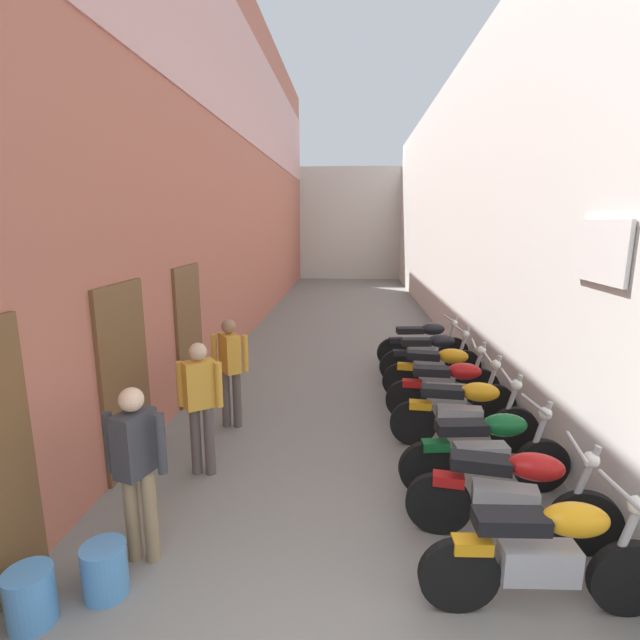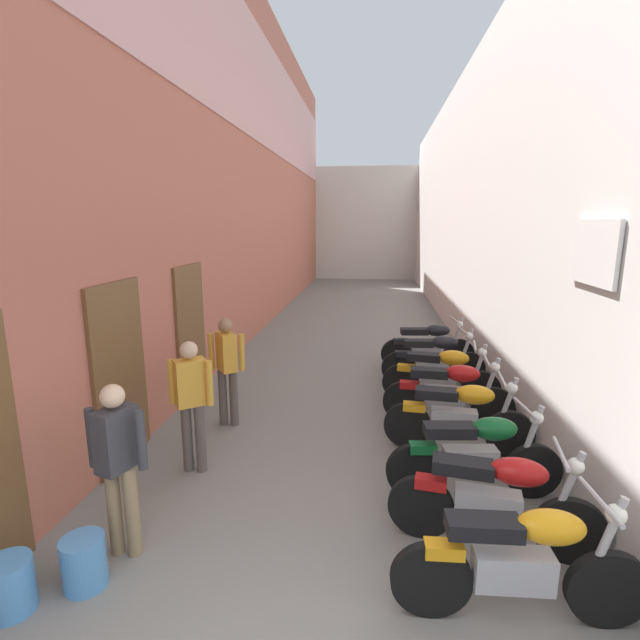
% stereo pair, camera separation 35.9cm
% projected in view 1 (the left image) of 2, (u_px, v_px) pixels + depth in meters
% --- Properties ---
extents(ground_plane, '(38.40, 38.40, 0.00)m').
position_uv_depth(ground_plane, '(346.00, 345.00, 11.19)').
color(ground_plane, slate).
extents(building_left, '(0.45, 22.40, 8.66)m').
position_uv_depth(building_left, '(246.00, 164.00, 12.39)').
color(building_left, '#B76651').
rests_on(building_left, ground).
extents(building_right, '(0.45, 22.40, 6.47)m').
position_uv_depth(building_right, '(452.00, 208.00, 12.30)').
color(building_right, silver).
rests_on(building_right, ground).
extents(building_far_end, '(8.04, 2.00, 5.55)m').
position_uv_depth(building_far_end, '(350.00, 224.00, 24.49)').
color(building_far_end, beige).
rests_on(building_far_end, ground).
extents(motorcycle_nearest, '(1.85, 0.58, 1.04)m').
position_uv_depth(motorcycle_nearest, '(548.00, 553.00, 3.43)').
color(motorcycle_nearest, black).
rests_on(motorcycle_nearest, ground).
extents(motorcycle_second, '(1.84, 0.58, 1.04)m').
position_uv_depth(motorcycle_second, '(512.00, 493.00, 4.19)').
color(motorcycle_second, black).
rests_on(motorcycle_second, ground).
extents(motorcycle_third, '(1.85, 0.58, 1.04)m').
position_uv_depth(motorcycle_third, '(487.00, 450.00, 4.99)').
color(motorcycle_third, black).
rests_on(motorcycle_third, ground).
extents(motorcycle_fourth, '(1.85, 0.58, 1.04)m').
position_uv_depth(motorcycle_fourth, '(464.00, 412.00, 5.98)').
color(motorcycle_fourth, black).
rests_on(motorcycle_fourth, ground).
extents(motorcycle_fifth, '(1.85, 0.58, 1.04)m').
position_uv_depth(motorcycle_fifth, '(451.00, 389.00, 6.79)').
color(motorcycle_fifth, black).
rests_on(motorcycle_fifth, ground).
extents(motorcycle_sixth, '(1.84, 0.58, 1.04)m').
position_uv_depth(motorcycle_sixth, '(441.00, 372.00, 7.56)').
color(motorcycle_sixth, black).
rests_on(motorcycle_sixth, ground).
extents(motorcycle_seventh, '(1.85, 0.58, 1.04)m').
position_uv_depth(motorcycle_seventh, '(431.00, 356.00, 8.48)').
color(motorcycle_seventh, black).
rests_on(motorcycle_seventh, ground).
extents(motorcycle_eighth, '(1.85, 0.58, 1.04)m').
position_uv_depth(motorcycle_eighth, '(424.00, 343.00, 9.39)').
color(motorcycle_eighth, black).
rests_on(motorcycle_eighth, ground).
extents(pedestrian_by_doorway, '(0.52, 0.39, 1.57)m').
position_uv_depth(pedestrian_by_doorway, '(137.00, 462.00, 3.90)').
color(pedestrian_by_doorway, '#8C7251').
rests_on(pedestrian_by_doorway, ground).
extents(pedestrian_mid_alley, '(0.52, 0.36, 1.57)m').
position_uv_depth(pedestrian_mid_alley, '(200.00, 399.00, 5.30)').
color(pedestrian_mid_alley, '#564C47').
rests_on(pedestrian_mid_alley, ground).
extents(pedestrian_further_down, '(0.52, 0.39, 1.57)m').
position_uv_depth(pedestrian_further_down, '(230.00, 365.00, 6.55)').
color(pedestrian_further_down, '#564C47').
rests_on(pedestrian_further_down, ground).
extents(water_jug_near_door, '(0.34, 0.34, 0.42)m').
position_uv_depth(water_jug_near_door, '(30.00, 597.00, 3.40)').
color(water_jug_near_door, '#4C8CCC').
rests_on(water_jug_near_door, ground).
extents(water_jug_beside_first, '(0.34, 0.34, 0.42)m').
position_uv_depth(water_jug_beside_first, '(105.00, 570.00, 3.67)').
color(water_jug_beside_first, '#4C8CCC').
rests_on(water_jug_beside_first, ground).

